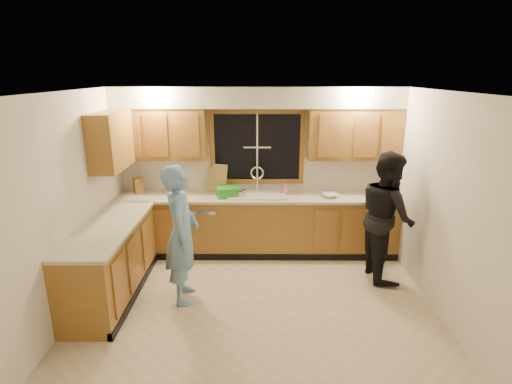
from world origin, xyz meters
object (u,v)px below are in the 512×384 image
dishwasher (202,227)px  dish_crate (227,192)px  bowl (330,195)px  soap_bottle (285,189)px  man (182,234)px  stove (93,285)px  woman (387,216)px  knife_block (139,186)px  sink (257,199)px

dishwasher → dish_crate: size_ratio=2.64×
dish_crate → bowl: dish_crate is taller
soap_bottle → man: bearing=-133.2°
dishwasher → man: bearing=-91.9°
stove → woman: bearing=17.1°
stove → dish_crate: bearing=52.8°
woman → bowl: 0.92m
woman → dish_crate: woman is taller
dish_crate → woman: bearing=-17.8°
dish_crate → bowl: size_ratio=1.37×
knife_block → soap_bottle: 2.23m
dish_crate → knife_block: bearing=173.7°
soap_bottle → sink: bearing=-171.0°
dishwasher → knife_block: bearing=172.7°
bowl → sink: bearing=175.8°
man → knife_block: (-0.91, 1.44, 0.19)m
knife_block → bowl: size_ratio=1.06×
dishwasher → soap_bottle: (1.27, 0.08, 0.60)m
man → woman: size_ratio=0.98×
dishwasher → bowl: bowl is taller
stove → bowl: size_ratio=3.97×
woman → stove: bearing=102.8°
stove → woman: woman is taller
woman → dishwasher: bearing=69.9°
stove → soap_bottle: 2.97m
stove → man: bearing=28.4°
man → woman: bearing=-83.1°
sink → stove: (-1.80, -1.82, -0.41)m
stove → soap_bottle: soap_bottle is taller
sink → bowl: 1.09m
stove → bowl: bearing=31.2°
sink → soap_bottle: bearing=9.0°
sink → woman: woman is taller
sink → man: man is taller
bowl → man: bearing=-147.6°
stove → man: 1.10m
dish_crate → soap_bottle: size_ratio=1.81×
dishwasher → knife_block: (-0.95, 0.12, 0.63)m
knife_block → dishwasher: bearing=-41.8°
dishwasher → bowl: size_ratio=3.62×
dish_crate → man: bearing=-109.1°
woman → sink: bearing=62.4°
sink → dish_crate: (-0.45, -0.04, 0.13)m
knife_block → sink: bearing=-37.9°
dishwasher → woman: bearing=-15.7°
woman → soap_bottle: size_ratio=10.12×
woman → knife_block: (-3.53, 0.85, 0.17)m
knife_block → soap_bottle: (2.23, -0.04, -0.03)m
sink → dishwasher: bearing=-179.0°
sink → knife_block: bearing=176.6°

